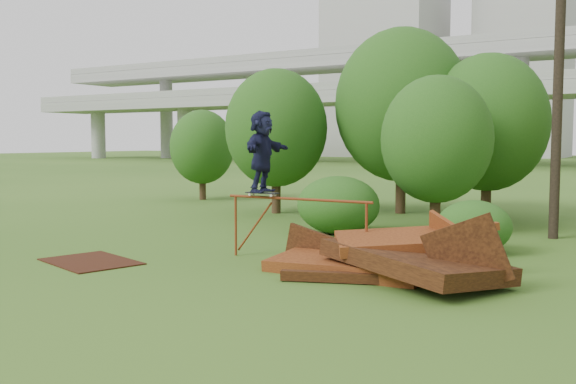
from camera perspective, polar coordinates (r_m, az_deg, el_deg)
The scene contains 16 objects.
ground at distance 13.65m, azimuth -1.56°, elevation -7.43°, with size 240.00×240.00×0.00m, color #2D5116.
scrap_pile at distance 13.68m, azimuth 8.80°, elevation -5.87°, with size 5.56×3.58×1.74m.
grind_rail at distance 14.99m, azimuth 0.84°, elevation -1.78°, with size 3.76×0.23×1.51m.
skateboard at distance 15.42m, azimuth -2.30°, elevation -0.09°, with size 0.85×0.26×0.09m.
skater at distance 15.37m, azimuth -2.32°, elevation 3.62°, with size 1.82×0.58×1.96m, color #151734.
flat_plate at distance 15.80m, azimuth -17.13°, elevation -5.93°, with size 2.29×1.64×0.03m, color black.
tree_0 at distance 24.99m, azimuth -1.07°, elevation 5.70°, with size 3.98×3.98×5.62m.
tree_1 at distance 25.34m, azimuth 10.08°, elevation 7.60°, with size 5.15×5.15×7.17m.
tree_2 at distance 20.48m, azimuth 13.05°, elevation 4.57°, with size 3.46×3.46×4.87m.
tree_3 at distance 24.19m, azimuth 17.34°, elevation 5.91°, with size 4.30×4.30×5.96m.
tree_6 at distance 31.01m, azimuth -7.64°, elevation 3.99°, with size 3.09×3.09×4.31m.
shrub_left at distance 19.57m, azimuth 4.49°, elevation -1.15°, with size 2.56×2.36×1.77m, color #184612.
shrub_right at distance 16.93m, azimuth 16.19°, elevation -2.96°, with size 1.89×1.74×1.34m, color #184612.
utility_pole at distance 20.12m, azimuth 22.92°, elevation 9.90°, with size 1.40×0.28×9.51m.
building_left at distance 116.36m, azimuth 8.65°, elevation 11.80°, with size 18.00×16.00×35.00m, color #9E9E99.
building_right at distance 116.08m, azimuth 20.22°, elevation 9.85°, with size 14.00×14.00×28.00m, color #9E9E99.
Camera 1 is at (7.32, -11.17, 2.85)m, focal length 40.00 mm.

